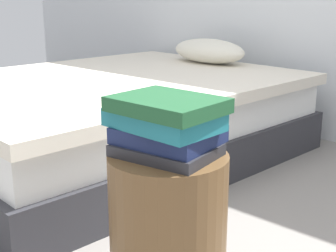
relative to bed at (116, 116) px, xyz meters
The scene contains 6 objects.
bed is the anchor object (origin of this frame).
side_table 1.48m from the bed, 36.22° to the right, with size 0.33×0.33×0.50m, color brown.
book_charcoal 1.51m from the bed, 36.40° to the right, with size 0.25×0.19×0.03m, color #28282D.
book_navy 1.50m from the bed, 36.07° to the right, with size 0.25×0.21×0.04m, color #19234C.
book_teal 1.52m from the bed, 36.67° to the right, with size 0.28×0.19×0.05m, color #1E727F.
book_forest 1.54m from the bed, 36.39° to the right, with size 0.27×0.21×0.04m, color #1E512D.
Camera 1 is at (0.80, -0.88, 0.91)m, focal length 50.80 mm.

